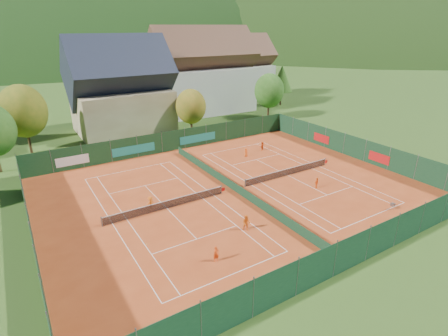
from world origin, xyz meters
TOP-DOWN VIEW (x-y plane):
  - ground at (0.00, 0.00)m, footprint 600.00×600.00m
  - clay_pad at (0.00, 0.00)m, footprint 40.00×32.00m
  - court_markings_left at (-8.00, 0.00)m, footprint 11.03×23.83m
  - court_markings_right at (8.00, 0.00)m, footprint 11.03×23.83m
  - tennis_net_left at (-7.85, 0.00)m, footprint 13.30×0.10m
  - tennis_net_right at (8.15, 0.00)m, footprint 13.30×0.10m
  - court_divider at (0.00, 0.00)m, footprint 0.03×28.80m
  - fence_north at (-0.46, 15.99)m, footprint 40.00×0.10m
  - fence_south at (0.00, -16.00)m, footprint 40.00×0.04m
  - fence_west at (-20.00, 0.00)m, footprint 0.04×32.00m
  - fence_east at (20.00, 0.05)m, footprint 0.09×32.00m
  - chalet at (-3.00, 30.00)m, footprint 16.20×12.00m
  - hotel_block_a at (16.00, 36.00)m, footprint 21.60×11.00m
  - hotel_block_b at (30.00, 44.00)m, footprint 17.28×10.00m
  - tree_west_mid at (-18.00, 26.00)m, footprint 6.44×6.44m
  - tree_center at (6.00, 22.00)m, footprint 5.01×5.01m
  - tree_east_front at (24.00, 24.00)m, footprint 5.72×5.72m
  - tree_east_mid at (34.00, 32.00)m, footprint 5.04×5.04m
  - tree_east_back at (26.00, 40.00)m, footprint 7.15×7.15m
  - mountain_backdrop at (28.54, 233.48)m, footprint 820.00×530.00m
  - ball_hopper at (11.06, -12.09)m, footprint 0.34×0.34m
  - loose_ball_0 at (-11.97, -4.85)m, footprint 0.07×0.07m
  - loose_ball_1 at (7.57, -11.78)m, footprint 0.07×0.07m
  - player_left_near at (-8.12, -9.90)m, footprint 0.50×0.34m
  - player_left_mid at (-3.56, -7.50)m, footprint 0.95×0.93m
  - player_left_far at (-9.47, 0.61)m, footprint 1.04×0.71m
  - player_right_near at (8.28, -4.49)m, footprint 0.82×0.56m
  - player_right_far_a at (7.47, 8.18)m, footprint 0.60×0.40m
  - player_right_far_b at (11.03, 9.07)m, footprint 1.27×0.91m

SIDE VIEW (x-z plane):
  - mountain_backdrop at x=28.54m, z-range -160.64..81.36m
  - ground at x=0.00m, z-range -0.02..-0.02m
  - clay_pad at x=0.00m, z-range 0.00..0.01m
  - court_markings_left at x=-8.00m, z-range 0.01..0.01m
  - court_markings_right at x=8.00m, z-range 0.01..0.01m
  - loose_ball_0 at x=-11.97m, z-range 0.00..0.07m
  - loose_ball_1 at x=7.57m, z-range 0.00..0.07m
  - court_divider at x=0.00m, z-range 0.00..1.00m
  - tennis_net_left at x=-7.85m, z-range 0.00..1.02m
  - tennis_net_right at x=8.15m, z-range 0.00..1.02m
  - ball_hopper at x=11.06m, z-range 0.16..0.96m
  - player_right_far_a at x=7.47m, z-range 0.00..1.21m
  - player_right_near at x=8.28m, z-range 0.00..1.30m
  - player_right_far_b at x=11.03m, z-range 0.00..1.32m
  - player_left_near at x=-8.12m, z-range 0.00..1.35m
  - player_left_far at x=-9.47m, z-range 0.00..1.47m
  - player_left_mid at x=-3.56m, z-range 0.00..1.54m
  - fence_north at x=-0.46m, z-range -0.03..2.97m
  - fence_east at x=20.00m, z-range -0.02..2.98m
  - fence_south at x=0.00m, z-range 0.00..3.00m
  - fence_west at x=-20.00m, z-range 0.00..3.00m
  - tree_center at x=6.00m, z-range 0.92..8.52m
  - tree_east_front at x=24.00m, z-range 1.05..9.74m
  - tree_east_mid at x=34.00m, z-range 1.56..10.56m
  - tree_west_mid at x=-18.00m, z-range 1.18..10.96m
  - hotel_block_b at x=30.00m, z-range -1.13..14.37m
  - chalet at x=-3.00m, z-range -1.38..14.62m
  - tree_east_back at x=26.00m, z-range 1.31..12.18m
  - hotel_block_a at x=16.00m, z-range -1.24..16.01m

